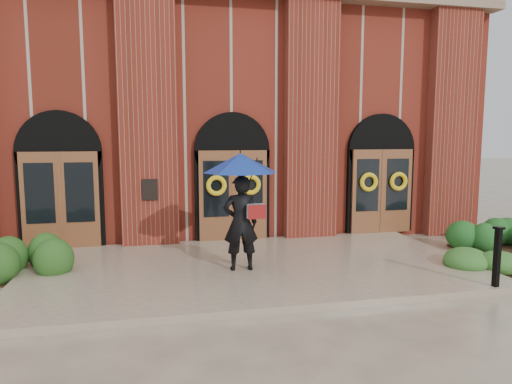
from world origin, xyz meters
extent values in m
plane|color=tan|center=(0.00, 0.00, 0.00)|extent=(90.00, 90.00, 0.00)
cube|color=tan|center=(0.00, 0.15, 0.07)|extent=(10.00, 5.30, 0.15)
cube|color=maroon|center=(0.00, 8.90, 3.50)|extent=(16.00, 12.00, 7.00)
cube|color=black|center=(-2.25, 2.47, 1.65)|extent=(0.40, 0.05, 0.55)
cube|color=maroon|center=(-2.25, 2.73, 3.50)|extent=(1.50, 0.45, 7.00)
cube|color=maroon|center=(2.25, 2.73, 3.50)|extent=(1.50, 0.45, 7.00)
cube|color=maroon|center=(6.75, 2.73, 3.50)|extent=(1.50, 0.45, 7.00)
cube|color=brown|center=(-4.50, 2.71, 1.40)|extent=(1.90, 0.10, 2.50)
cylinder|color=black|center=(-4.50, 2.85, 2.65)|extent=(2.10, 0.22, 2.10)
cube|color=brown|center=(0.00, 2.71, 1.40)|extent=(1.90, 0.10, 2.50)
cylinder|color=black|center=(0.00, 2.85, 2.65)|extent=(2.10, 0.22, 2.10)
cube|color=brown|center=(4.50, 2.71, 1.40)|extent=(1.90, 0.10, 2.50)
cylinder|color=black|center=(4.50, 2.85, 2.65)|extent=(2.10, 0.22, 2.10)
torus|color=yellow|center=(-0.48, 2.59, 1.70)|extent=(0.57, 0.13, 0.57)
torus|color=yellow|center=(0.48, 2.59, 1.70)|extent=(0.57, 0.13, 0.57)
torus|color=yellow|center=(4.02, 2.59, 1.70)|extent=(0.57, 0.13, 0.57)
torus|color=yellow|center=(4.98, 2.59, 1.70)|extent=(0.57, 0.13, 0.57)
imported|color=black|center=(-0.32, -0.18, 1.18)|extent=(0.78, 0.53, 2.06)
cone|color=navy|center=(-0.32, -0.18, 2.48)|extent=(1.67, 1.67, 0.41)
cylinder|color=black|center=(-0.27, -0.23, 1.93)|extent=(0.02, 0.02, 0.68)
cube|color=#ADB1B3|center=(-0.02, -0.35, 1.46)|extent=(0.39, 0.21, 0.30)
cube|color=maroon|center=(-0.02, -0.46, 1.46)|extent=(0.39, 0.05, 0.30)
cube|color=black|center=(4.30, -2.35, 0.72)|extent=(0.12, 0.12, 1.13)
cube|color=black|center=(4.30, -2.35, 1.30)|extent=(0.19, 0.19, 0.05)
ellipsoid|color=#244B19|center=(-5.32, 0.84, 0.42)|extent=(3.26, 1.31, 0.84)
ellipsoid|color=#2E6022|center=(5.10, -0.93, 0.24)|extent=(1.35, 1.16, 0.48)
camera|label=1|loc=(-2.05, -9.71, 3.05)|focal=32.00mm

